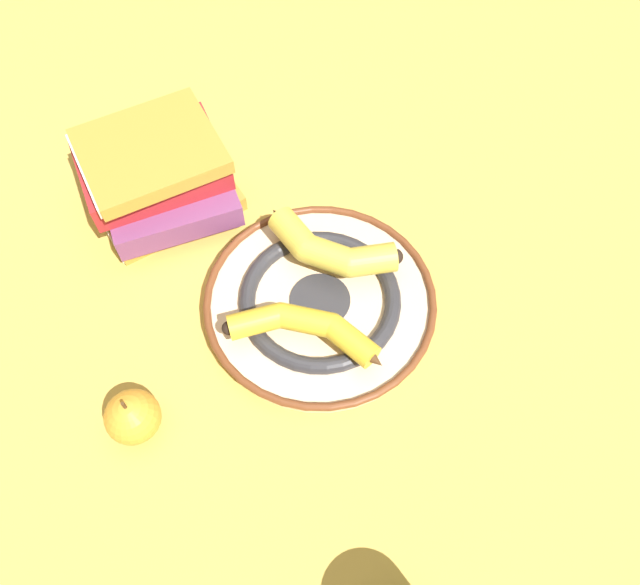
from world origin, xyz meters
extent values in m
plane|color=gold|center=(0.00, 0.00, 0.00)|extent=(2.80, 2.80, 0.00)
cylinder|color=beige|center=(-0.02, -0.01, 0.01)|extent=(0.29, 0.29, 0.02)
torus|color=#2D2D33|center=(-0.02, -0.01, 0.02)|extent=(0.21, 0.21, 0.02)
cylinder|color=#2D2D33|center=(-0.02, -0.01, 0.02)|extent=(0.08, 0.08, 0.00)
torus|color=brown|center=(-0.02, -0.01, 0.02)|extent=(0.30, 0.30, 0.01)
cylinder|color=gold|center=(0.06, -0.05, 0.05)|extent=(0.07, 0.05, 0.04)
cylinder|color=gold|center=(0.00, -0.06, 0.05)|extent=(0.07, 0.05, 0.04)
cylinder|color=gold|center=(-0.05, -0.09, 0.05)|extent=(0.07, 0.07, 0.04)
sphere|color=gold|center=(0.03, -0.05, 0.05)|extent=(0.04, 0.04, 0.04)
sphere|color=gold|center=(-0.03, -0.07, 0.05)|extent=(0.04, 0.04, 0.04)
cone|color=#472D19|center=(0.09, -0.06, 0.05)|extent=(0.04, 0.04, 0.03)
sphere|color=black|center=(-0.07, -0.11, 0.05)|extent=(0.02, 0.02, 0.02)
cylinder|color=gold|center=(-0.10, 0.02, 0.05)|extent=(0.07, 0.03, 0.03)
cylinder|color=gold|center=(-0.04, 0.03, 0.05)|extent=(0.07, 0.06, 0.03)
cylinder|color=gold|center=(0.01, 0.07, 0.05)|extent=(0.06, 0.07, 0.03)
sphere|color=gold|center=(-0.07, 0.02, 0.05)|extent=(0.03, 0.03, 0.03)
sphere|color=gold|center=(-0.01, 0.05, 0.05)|extent=(0.03, 0.03, 0.03)
cone|color=#472D19|center=(-0.13, 0.02, 0.05)|extent=(0.03, 0.02, 0.02)
sphere|color=black|center=(0.02, 0.10, 0.05)|extent=(0.02, 0.02, 0.02)
cube|color=#B28933|center=(0.25, 0.00, 0.01)|extent=(0.17, 0.22, 0.03)
cube|color=white|center=(0.25, 0.01, 0.01)|extent=(0.16, 0.21, 0.02)
cube|color=#753D70|center=(0.24, 0.00, 0.04)|extent=(0.22, 0.23, 0.04)
cube|color=white|center=(0.24, 0.00, 0.04)|extent=(0.21, 0.21, 0.03)
cube|color=#AD2328|center=(0.26, 0.00, 0.08)|extent=(0.20, 0.22, 0.04)
cube|color=white|center=(0.26, 0.00, 0.08)|extent=(0.19, 0.21, 0.03)
cube|color=#B28933|center=(0.25, 0.00, 0.11)|extent=(0.21, 0.22, 0.02)
cube|color=white|center=(0.25, 0.01, 0.11)|extent=(0.19, 0.21, 0.02)
sphere|color=gold|center=(0.04, 0.25, 0.03)|extent=(0.06, 0.06, 0.06)
cylinder|color=#4C3319|center=(0.04, 0.25, 0.07)|extent=(0.00, 0.00, 0.01)
camera|label=1|loc=(-0.28, 0.29, 0.72)|focal=35.00mm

